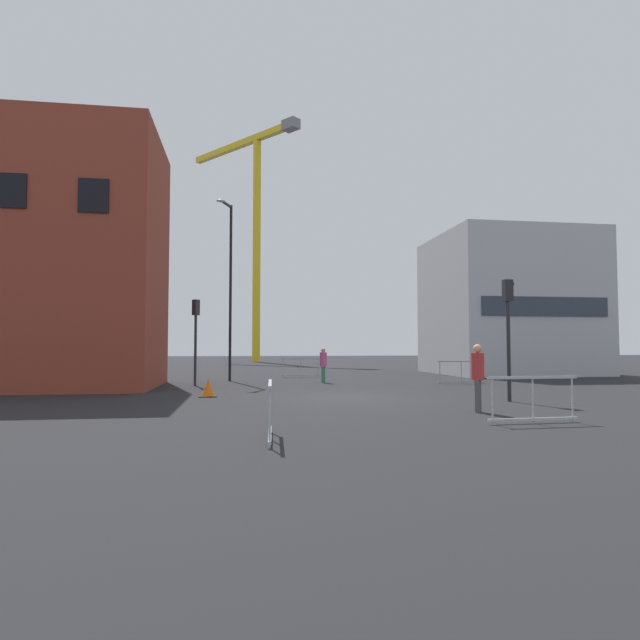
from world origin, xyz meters
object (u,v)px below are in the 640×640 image
Objects in this scene: construction_crane at (255,212)px; traffic_cone_striped at (208,388)px; pedestrian_waiting at (478,372)px; pedestrian_walking at (323,362)px; traffic_light_island at (196,328)px; streetlamp_tall at (229,280)px; traffic_light_verge at (508,319)px.

construction_crane reaches higher than traffic_cone_striped.
construction_crane is 50.21m from pedestrian_waiting.
pedestrian_walking is at bearing 101.01° from pedestrian_waiting.
pedestrian_waiting is 2.91× the size of traffic_cone_striped.
traffic_cone_striped is (0.90, -5.39, -2.31)m from traffic_light_island.
construction_crane reaches higher than streetlamp_tall.
pedestrian_walking is (-4.57, 9.49, -1.65)m from traffic_light_verge.
traffic_light_island is at bearing 127.27° from pedestrian_waiting.
construction_crane is 15.56× the size of pedestrian_walking.
streetlamp_tall reaches higher than traffic_cone_striped.
traffic_light_verge reaches higher than traffic_light_island.
streetlamp_tall is 2.31× the size of traffic_light_verge.
traffic_light_island is at bearing -115.74° from streetlamp_tall.
traffic_light_verge is 13.51m from traffic_light_island.
traffic_light_verge is at bearing -17.46° from traffic_cone_striped.
pedestrian_waiting is (8.32, -10.93, -1.54)m from traffic_light_island.
construction_crane is 42.09× the size of traffic_cone_striped.
traffic_cone_striped is at bearing -93.59° from streetlamp_tall.
construction_crane is 2.91× the size of streetlamp_tall.
construction_crane reaches higher than pedestrian_waiting.
pedestrian_walking is at bearing -85.96° from construction_crane.
traffic_cone_striped is at bearing -80.55° from traffic_light_island.
streetlamp_tall is 4.16m from traffic_light_island.
pedestrian_walking is 12.22m from pedestrian_waiting.
streetlamp_tall is 14.81m from traffic_light_verge.
streetlamp_tall is (-2.07, -33.43, -12.00)m from construction_crane.
streetlamp_tall is 9.67m from traffic_cone_striped.
construction_crane is 47.63m from traffic_light_verge.
pedestrian_walking reaches higher than traffic_cone_striped.
pedestrian_waiting is (6.90, -13.88, -4.11)m from streetlamp_tall.
traffic_light_verge is 2.32× the size of pedestrian_walking.
construction_crane is 6.72× the size of traffic_light_verge.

